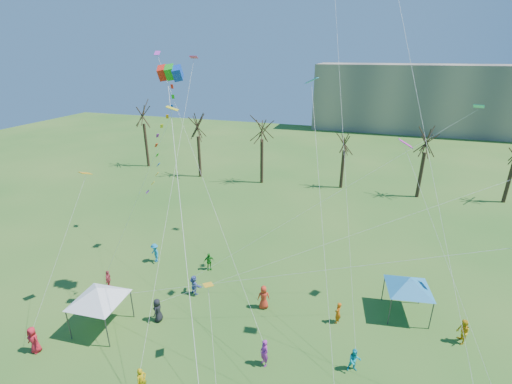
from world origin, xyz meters
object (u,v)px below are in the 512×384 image
(distant_building, at_px, (449,99))
(big_box_kite, at_px, (164,144))
(canopy_tent_white, at_px, (98,294))
(canopy_tent_blue, at_px, (409,283))

(distant_building, xyz_separation_m, big_box_kite, (-28.68, -74.03, 4.79))
(distant_building, bearing_deg, canopy_tent_white, -112.59)
(canopy_tent_white, height_order, canopy_tent_blue, canopy_tent_white)
(canopy_tent_white, bearing_deg, canopy_tent_blue, 21.65)
(big_box_kite, distance_m, canopy_tent_white, 10.88)
(distant_building, height_order, canopy_tent_blue, distant_building)
(distant_building, xyz_separation_m, canopy_tent_white, (-32.38, -77.83, -4.72))
(canopy_tent_blue, bearing_deg, distant_building, 79.75)
(canopy_tent_white, distance_m, canopy_tent_blue, 21.22)
(canopy_tent_white, relative_size, canopy_tent_blue, 1.07)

